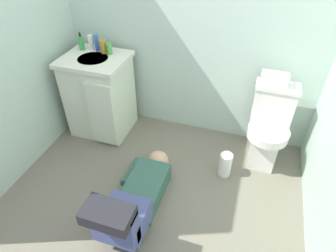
{
  "coord_description": "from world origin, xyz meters",
  "views": [
    {
      "loc": [
        0.61,
        -1.51,
        1.97
      ],
      "look_at": [
        0.01,
        0.32,
        0.45
      ],
      "focal_mm": 31.03,
      "sensor_mm": 36.0,
      "label": 1
    }
  ],
  "objects_px": {
    "vanity_cabinet": "(100,95)",
    "bottle_blue": "(97,43)",
    "person_plumber": "(135,199)",
    "toilet": "(268,128)",
    "tissue_box": "(274,79)",
    "bottle_amber": "(103,47)",
    "soap_dispenser": "(81,43)",
    "bottle_green": "(109,49)",
    "faucet": "(100,46)",
    "paper_towel_roll": "(225,165)",
    "bottle_white": "(91,43)"
  },
  "relations": [
    {
      "from": "vanity_cabinet",
      "to": "bottle_blue",
      "type": "distance_m",
      "value": 0.5
    },
    {
      "from": "tissue_box",
      "to": "bottle_amber",
      "type": "distance_m",
      "value": 1.56
    },
    {
      "from": "faucet",
      "to": "bottle_green",
      "type": "height_order",
      "value": "bottle_green"
    },
    {
      "from": "person_plumber",
      "to": "bottle_white",
      "type": "xyz_separation_m",
      "value": [
        -0.85,
        1.05,
        0.72
      ]
    },
    {
      "from": "soap_dispenser",
      "to": "bottle_green",
      "type": "distance_m",
      "value": 0.3
    },
    {
      "from": "toilet",
      "to": "vanity_cabinet",
      "type": "bearing_deg",
      "value": -178.21
    },
    {
      "from": "bottle_blue",
      "to": "faucet",
      "type": "bearing_deg",
      "value": -3.77
    },
    {
      "from": "person_plumber",
      "to": "bottle_green",
      "type": "distance_m",
      "value": 1.39
    },
    {
      "from": "bottle_blue",
      "to": "bottle_green",
      "type": "xyz_separation_m",
      "value": [
        0.14,
        -0.03,
        -0.03
      ]
    },
    {
      "from": "vanity_cabinet",
      "to": "tissue_box",
      "type": "relative_size",
      "value": 3.73
    },
    {
      "from": "tissue_box",
      "to": "paper_towel_roll",
      "type": "height_order",
      "value": "tissue_box"
    },
    {
      "from": "faucet",
      "to": "bottle_amber",
      "type": "xyz_separation_m",
      "value": [
        0.05,
        -0.03,
        0.01
      ]
    },
    {
      "from": "bottle_amber",
      "to": "paper_towel_roll",
      "type": "relative_size",
      "value": 0.54
    },
    {
      "from": "toilet",
      "to": "person_plumber",
      "type": "xyz_separation_m",
      "value": [
        -0.89,
        -0.96,
        -0.19
      ]
    },
    {
      "from": "bottle_green",
      "to": "vanity_cabinet",
      "type": "bearing_deg",
      "value": -131.59
    },
    {
      "from": "toilet",
      "to": "faucet",
      "type": "relative_size",
      "value": 7.5
    },
    {
      "from": "vanity_cabinet",
      "to": "paper_towel_roll",
      "type": "bearing_deg",
      "value": -11.31
    },
    {
      "from": "person_plumber",
      "to": "toilet",
      "type": "bearing_deg",
      "value": 46.95
    },
    {
      "from": "bottle_blue",
      "to": "paper_towel_roll",
      "type": "bearing_deg",
      "value": -16.8
    },
    {
      "from": "toilet",
      "to": "tissue_box",
      "type": "distance_m",
      "value": 0.44
    },
    {
      "from": "vanity_cabinet",
      "to": "bottle_blue",
      "type": "xyz_separation_m",
      "value": [
        -0.04,
        0.15,
        0.48
      ]
    },
    {
      "from": "soap_dispenser",
      "to": "bottle_blue",
      "type": "distance_m",
      "value": 0.16
    },
    {
      "from": "soap_dispenser",
      "to": "paper_towel_roll",
      "type": "xyz_separation_m",
      "value": [
        1.53,
        -0.39,
        -0.77
      ]
    },
    {
      "from": "toilet",
      "to": "bottle_blue",
      "type": "xyz_separation_m",
      "value": [
        -1.68,
        0.1,
        0.53
      ]
    },
    {
      "from": "tissue_box",
      "to": "bottle_blue",
      "type": "xyz_separation_m",
      "value": [
        -1.63,
        0.01,
        0.1
      ]
    },
    {
      "from": "bottle_amber",
      "to": "faucet",
      "type": "bearing_deg",
      "value": 149.07
    },
    {
      "from": "soap_dispenser",
      "to": "person_plumber",
      "type": "bearing_deg",
      "value": -47.55
    },
    {
      "from": "bottle_white",
      "to": "bottle_blue",
      "type": "distance_m",
      "value": 0.06
    },
    {
      "from": "person_plumber",
      "to": "tissue_box",
      "type": "distance_m",
      "value": 1.48
    },
    {
      "from": "soap_dispenser",
      "to": "bottle_green",
      "type": "xyz_separation_m",
      "value": [
        0.3,
        -0.01,
        -0.02
      ]
    },
    {
      "from": "toilet",
      "to": "vanity_cabinet",
      "type": "distance_m",
      "value": 1.64
    },
    {
      "from": "soap_dispenser",
      "to": "bottle_amber",
      "type": "distance_m",
      "value": 0.24
    },
    {
      "from": "vanity_cabinet",
      "to": "toilet",
      "type": "bearing_deg",
      "value": 1.79
    },
    {
      "from": "tissue_box",
      "to": "bottle_amber",
      "type": "bearing_deg",
      "value": -179.15
    },
    {
      "from": "person_plumber",
      "to": "soap_dispenser",
      "type": "height_order",
      "value": "soap_dispenser"
    },
    {
      "from": "toilet",
      "to": "bottle_green",
      "type": "relative_size",
      "value": 7.17
    },
    {
      "from": "bottle_amber",
      "to": "vanity_cabinet",
      "type": "bearing_deg",
      "value": -109.59
    },
    {
      "from": "bottle_green",
      "to": "tissue_box",
      "type": "bearing_deg",
      "value": 0.98
    },
    {
      "from": "bottle_white",
      "to": "bottle_amber",
      "type": "bearing_deg",
      "value": -9.89
    },
    {
      "from": "toilet",
      "to": "vanity_cabinet",
      "type": "height_order",
      "value": "vanity_cabinet"
    },
    {
      "from": "soap_dispenser",
      "to": "paper_towel_roll",
      "type": "relative_size",
      "value": 0.72
    },
    {
      "from": "faucet",
      "to": "bottle_white",
      "type": "bearing_deg",
      "value": -178.5
    },
    {
      "from": "vanity_cabinet",
      "to": "bottle_white",
      "type": "bearing_deg",
      "value": 124.84
    },
    {
      "from": "faucet",
      "to": "bottle_green",
      "type": "bearing_deg",
      "value": -15.5
    },
    {
      "from": "toilet",
      "to": "soap_dispenser",
      "type": "height_order",
      "value": "soap_dispenser"
    },
    {
      "from": "toilet",
      "to": "bottle_white",
      "type": "relative_size",
      "value": 5.16
    },
    {
      "from": "tissue_box",
      "to": "soap_dispenser",
      "type": "relative_size",
      "value": 1.33
    },
    {
      "from": "bottle_white",
      "to": "person_plumber",
      "type": "bearing_deg",
      "value": -50.99
    },
    {
      "from": "person_plumber",
      "to": "tissue_box",
      "type": "height_order",
      "value": "tissue_box"
    },
    {
      "from": "soap_dispenser",
      "to": "bottle_amber",
      "type": "bearing_deg",
      "value": -1.78
    }
  ]
}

